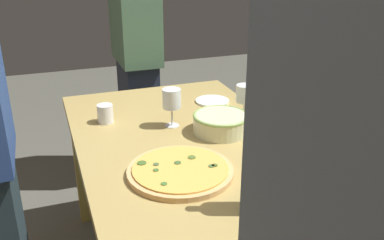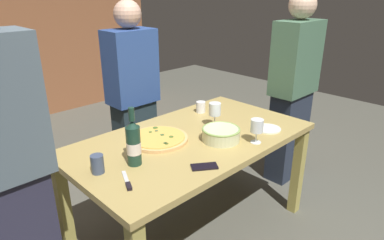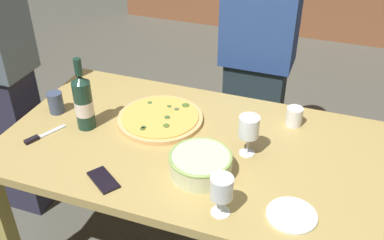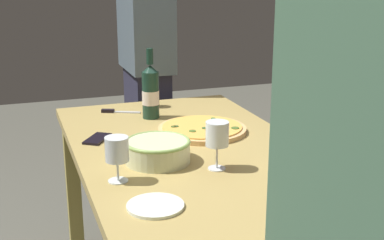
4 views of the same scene
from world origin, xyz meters
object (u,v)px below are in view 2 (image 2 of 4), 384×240
Objects in this scene: side_plate at (268,129)px; person_guest_left at (133,99)px; pizza at (158,138)px; cell_phone at (204,167)px; cup_ceramic at (201,107)px; pizza_knife at (127,183)px; dining_table at (192,150)px; cup_amber at (97,164)px; wine_glass_near_pizza at (257,127)px; person_host at (293,91)px; wine_bottle at (133,143)px; serving_bowl at (221,134)px; wine_glass_by_bottle at (215,110)px.

side_plate is 1.13m from person_guest_left.
cell_phone is at bearing -95.12° from pizza.
cup_ceramic is 1.11m from pizza_knife.
cup_amber is (-0.68, 0.02, 0.14)m from dining_table.
person_host is at bearing 17.39° from wine_glass_near_pizza.
serving_bowl is at bearing -12.63° from wine_bottle.
cell_phone is at bearing -143.34° from wine_glass_by_bottle.
serving_bowl reaches higher than pizza_knife.
wine_bottle is at bearing 167.37° from serving_bowl.
pizza_knife reaches higher than dining_table.
pizza_knife is (-0.72, -0.01, -0.04)m from serving_bowl.
wine_glass_by_bottle reaches higher than side_plate.
person_host is 1.04× the size of person_guest_left.
wine_glass_by_bottle is 0.59m from cell_phone.
pizza reaches higher than cell_phone.
cell_phone is 0.09× the size of person_host.
person_host is (0.80, -0.33, 0.04)m from cup_ceramic.
wine_bottle is 1.89× the size of wine_glass_by_bottle.
pizza is 0.76m from side_plate.
pizza is 0.49m from cup_amber.
cup_ceramic is (0.86, 0.33, -0.09)m from wine_bottle.
pizza_knife is (-1.00, -0.47, -0.04)m from cup_ceramic.
pizza_knife is 0.11× the size of person_host.
side_plate and cell_phone have the same top height.
person_guest_left is at bearing 53.38° from pizza_knife.
pizza is 1.16× the size of wine_bottle.
pizza is at bearing -16.21° from person_guest_left.
serving_bowl reaches higher than pizza.
wine_glass_by_bottle is (0.71, 0.05, -0.01)m from wine_bottle.
cup_amber is at bearing -38.08° from person_guest_left.
person_host is at bearing -6.67° from pizza.
pizza is at bearing 135.67° from serving_bowl.
cup_ceramic reaches higher than side_plate.
wine_glass_near_pizza is at bearing -164.46° from side_plate.
cell_phone is at bearing -152.86° from serving_bowl.
person_guest_left reaches higher than wine_glass_near_pizza.
wine_bottle is at bearing -175.99° from wine_glass_by_bottle.
pizza_knife is (-1.09, 0.10, 0.00)m from side_plate.
side_plate is at bearing -50.98° from cell_phone.
dining_table is 0.97× the size of person_host.
cell_phone is at bearing -124.89° from dining_table.
wine_bottle is 2.12× the size of wine_glass_near_pizza.
serving_bowl is 0.96m from person_guest_left.
pizza_knife is at bearing 102.79° from cell_phone.
dining_table is at bearing -0.00° from person_guest_left.
cup_amber is at bearing 85.46° from cell_phone.
side_plate is (1.14, -0.30, -0.05)m from cup_amber.
pizza is at bearing 29.21° from cell_phone.
dining_table is at bearing -1.74° from cup_amber.
dining_table is 9.15× the size of side_plate.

